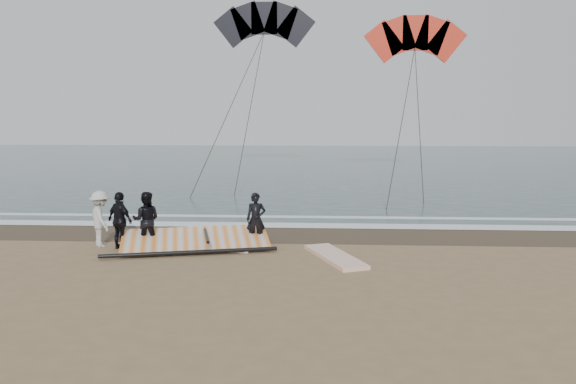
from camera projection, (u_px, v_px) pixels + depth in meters
name	position (u px, v px, depth m)	size (l,w,h in m)	color
ground	(281.00, 272.00, 13.88)	(120.00, 120.00, 0.00)	#8C704C
sea	(307.00, 163.00, 46.54)	(120.00, 54.00, 0.02)	#233838
wet_sand	(290.00, 234.00, 18.33)	(120.00, 2.80, 0.01)	#4C3D2B
foam_near	(292.00, 225.00, 19.72)	(120.00, 0.90, 0.01)	white
foam_far	(294.00, 217.00, 21.40)	(120.00, 0.45, 0.01)	white
man_main	(256.00, 219.00, 16.66)	(0.58, 0.38, 1.59)	black
board_white	(335.00, 257.00, 15.21)	(0.76, 2.71, 0.11)	white
board_cream	(246.00, 241.00, 17.07)	(0.68, 2.56, 0.11)	silver
trio_cluster	(120.00, 220.00, 16.39)	(2.41, 1.35, 1.68)	black
sail_rig	(195.00, 242.00, 16.36)	(4.74, 2.73, 0.52)	black
kite_red	(415.00, 42.00, 32.63)	(6.44, 5.73, 13.95)	red
kite_dark	(264.00, 27.00, 35.35)	(7.13, 5.44, 14.24)	black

